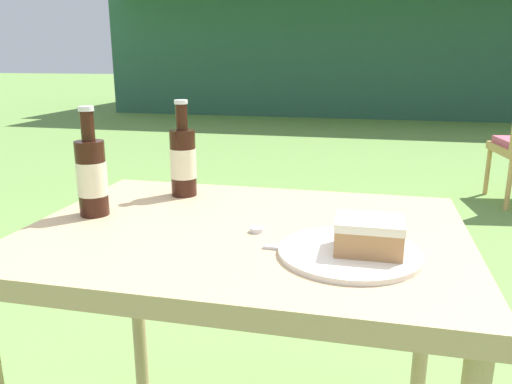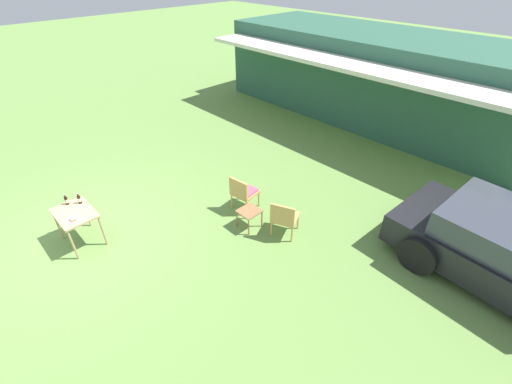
{
  "view_description": "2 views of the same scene",
  "coord_description": "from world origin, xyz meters",
  "px_view_note": "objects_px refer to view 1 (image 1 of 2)",
  "views": [
    {
      "loc": [
        0.24,
        -0.95,
        1.1
      ],
      "look_at": [
        0.0,
        0.1,
        0.8
      ],
      "focal_mm": 35.0,
      "sensor_mm": 36.0,
      "label": 1
    },
    {
      "loc": [
        6.17,
        -1.06,
        4.88
      ],
      "look_at": [
        2.1,
        2.86,
        0.9
      ],
      "focal_mm": 24.0,
      "sensor_mm": 36.0,
      "label": 2
    }
  ],
  "objects_px": {
    "patio_table": "(245,264)",
    "cake_on_plate": "(359,244)",
    "cola_bottle_near": "(183,160)",
    "cola_bottle_far": "(92,175)"
  },
  "relations": [
    {
      "from": "patio_table",
      "to": "cola_bottle_far",
      "type": "bearing_deg",
      "value": 178.16
    },
    {
      "from": "patio_table",
      "to": "cake_on_plate",
      "type": "height_order",
      "value": "cake_on_plate"
    },
    {
      "from": "cola_bottle_far",
      "to": "cola_bottle_near",
      "type": "bearing_deg",
      "value": 55.63
    },
    {
      "from": "cola_bottle_near",
      "to": "cola_bottle_far",
      "type": "distance_m",
      "value": 0.24
    },
    {
      "from": "patio_table",
      "to": "cake_on_plate",
      "type": "xyz_separation_m",
      "value": [
        0.23,
        -0.1,
        0.1
      ]
    },
    {
      "from": "patio_table",
      "to": "cola_bottle_near",
      "type": "distance_m",
      "value": 0.35
    },
    {
      "from": "patio_table",
      "to": "cola_bottle_near",
      "type": "bearing_deg",
      "value": 135.35
    },
    {
      "from": "cake_on_plate",
      "to": "cola_bottle_far",
      "type": "distance_m",
      "value": 0.6
    },
    {
      "from": "cake_on_plate",
      "to": "cola_bottle_near",
      "type": "bearing_deg",
      "value": 144.91
    },
    {
      "from": "cola_bottle_near",
      "to": "cake_on_plate",
      "type": "bearing_deg",
      "value": -35.09
    }
  ]
}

